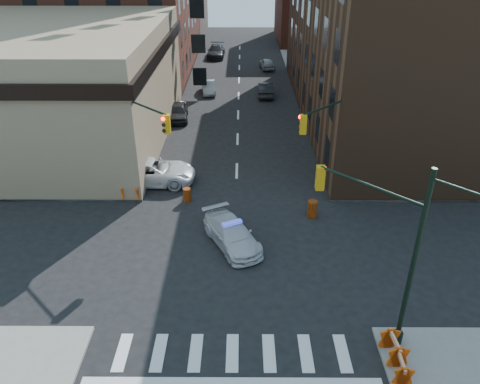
{
  "coord_description": "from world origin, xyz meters",
  "views": [
    {
      "loc": [
        0.38,
        -20.33,
        14.96
      ],
      "look_at": [
        0.27,
        2.83,
        2.2
      ],
      "focal_mm": 35.0,
      "sensor_mm": 36.0,
      "label": 1
    }
  ],
  "objects_px": {
    "pedestrian_a": "(117,179)",
    "barrel_bank": "(187,195)",
    "pickup": "(151,172)",
    "parked_car_wnear": "(178,112)",
    "police_car": "(232,234)",
    "barrel_road": "(312,209)",
    "barricade_nw_a": "(131,192)",
    "parked_car_enear": "(265,89)",
    "parked_car_wfar": "(209,87)",
    "barricade_se_a": "(400,367)",
    "pedestrian_b": "(49,185)"
  },
  "relations": [
    {
      "from": "police_car",
      "to": "parked_car_wnear",
      "type": "distance_m",
      "value": 20.61
    },
    {
      "from": "pickup",
      "to": "barrel_road",
      "type": "distance_m",
      "value": 11.3
    },
    {
      "from": "parked_car_wfar",
      "to": "barricade_se_a",
      "type": "height_order",
      "value": "parked_car_wfar"
    },
    {
      "from": "parked_car_enear",
      "to": "barricade_se_a",
      "type": "bearing_deg",
      "value": 95.81
    },
    {
      "from": "pickup",
      "to": "police_car",
      "type": "bearing_deg",
      "value": -141.9
    },
    {
      "from": "barrel_bank",
      "to": "pedestrian_a",
      "type": "bearing_deg",
      "value": 165.7
    },
    {
      "from": "parked_car_wfar",
      "to": "barricade_se_a",
      "type": "relative_size",
      "value": 3.4
    },
    {
      "from": "parked_car_wfar",
      "to": "parked_car_enear",
      "type": "height_order",
      "value": "parked_car_enear"
    },
    {
      "from": "pedestrian_a",
      "to": "barricade_nw_a",
      "type": "distance_m",
      "value": 1.63
    },
    {
      "from": "parked_car_enear",
      "to": "pedestrian_b",
      "type": "relative_size",
      "value": 2.72
    },
    {
      "from": "parked_car_wnear",
      "to": "parked_car_wfar",
      "type": "distance_m",
      "value": 8.53
    },
    {
      "from": "parked_car_enear",
      "to": "barrel_bank",
      "type": "height_order",
      "value": "parked_car_enear"
    },
    {
      "from": "barrel_road",
      "to": "pickup",
      "type": "bearing_deg",
      "value": 157.16
    },
    {
      "from": "parked_car_wnear",
      "to": "barrel_road",
      "type": "height_order",
      "value": "parked_car_wnear"
    },
    {
      "from": "police_car",
      "to": "barricade_nw_a",
      "type": "xyz_separation_m",
      "value": [
        -6.51,
        4.86,
        -0.05
      ]
    },
    {
      "from": "parked_car_wfar",
      "to": "barrel_bank",
      "type": "bearing_deg",
      "value": -95.62
    },
    {
      "from": "parked_car_wnear",
      "to": "barricade_nw_a",
      "type": "height_order",
      "value": "parked_car_wnear"
    },
    {
      "from": "parked_car_wnear",
      "to": "barrel_road",
      "type": "bearing_deg",
      "value": -64.48
    },
    {
      "from": "barrel_road",
      "to": "barrel_bank",
      "type": "bearing_deg",
      "value": 166.76
    },
    {
      "from": "pedestrian_a",
      "to": "barrel_road",
      "type": "height_order",
      "value": "pedestrian_a"
    },
    {
      "from": "parked_car_wfar",
      "to": "parked_car_enear",
      "type": "xyz_separation_m",
      "value": [
        6.04,
        -0.95,
        0.08
      ]
    },
    {
      "from": "pickup",
      "to": "barrel_road",
      "type": "bearing_deg",
      "value": -112.32
    },
    {
      "from": "barrel_bank",
      "to": "barricade_nw_a",
      "type": "relative_size",
      "value": 0.71
    },
    {
      "from": "parked_car_wfar",
      "to": "pedestrian_a",
      "type": "height_order",
      "value": "pedestrian_a"
    },
    {
      "from": "pedestrian_a",
      "to": "barrel_bank",
      "type": "relative_size",
      "value": 1.86
    },
    {
      "from": "barricade_se_a",
      "to": "barricade_nw_a",
      "type": "distance_m",
      "value": 18.94
    },
    {
      "from": "pedestrian_b",
      "to": "parked_car_wfar",
      "type": "bearing_deg",
      "value": 83.77
    },
    {
      "from": "police_car",
      "to": "barrel_bank",
      "type": "relative_size",
      "value": 5.19
    },
    {
      "from": "pedestrian_b",
      "to": "barricade_nw_a",
      "type": "bearing_deg",
      "value": 11.49
    },
    {
      "from": "police_car",
      "to": "barrel_bank",
      "type": "height_order",
      "value": "police_car"
    },
    {
      "from": "parked_car_wfar",
      "to": "barrel_road",
      "type": "xyz_separation_m",
      "value": [
        7.82,
        -25.18,
        -0.12
      ]
    },
    {
      "from": "pickup",
      "to": "pedestrian_b",
      "type": "relative_size",
      "value": 3.74
    },
    {
      "from": "pickup",
      "to": "barricade_nw_a",
      "type": "relative_size",
      "value": 4.7
    },
    {
      "from": "parked_car_wnear",
      "to": "pedestrian_b",
      "type": "relative_size",
      "value": 2.7
    },
    {
      "from": "pickup",
      "to": "parked_car_wnear",
      "type": "height_order",
      "value": "pickup"
    },
    {
      "from": "barricade_se_a",
      "to": "pedestrian_b",
      "type": "bearing_deg",
      "value": 54.74
    },
    {
      "from": "barrel_bank",
      "to": "pedestrian_b",
      "type": "bearing_deg",
      "value": 177.42
    },
    {
      "from": "barricade_nw_a",
      "to": "pickup",
      "type": "bearing_deg",
      "value": 74.27
    },
    {
      "from": "parked_car_wfar",
      "to": "barricade_nw_a",
      "type": "relative_size",
      "value": 3.04
    },
    {
      "from": "parked_car_wnear",
      "to": "pedestrian_b",
      "type": "xyz_separation_m",
      "value": [
        -6.5,
        -14.75,
        0.21
      ]
    },
    {
      "from": "police_car",
      "to": "parked_car_wnear",
      "type": "xyz_separation_m",
      "value": [
        -5.34,
        19.91,
        0.06
      ]
    },
    {
      "from": "parked_car_wnear",
      "to": "barrel_road",
      "type": "xyz_separation_m",
      "value": [
        10.11,
        -16.97,
        -0.22
      ]
    },
    {
      "from": "police_car",
      "to": "parked_car_enear",
      "type": "distance_m",
      "value": 27.34
    },
    {
      "from": "parked_car_wnear",
      "to": "barricade_se_a",
      "type": "height_order",
      "value": "parked_car_wnear"
    },
    {
      "from": "parked_car_wnear",
      "to": "barrel_bank",
      "type": "relative_size",
      "value": 4.78
    },
    {
      "from": "barricade_se_a",
      "to": "barrel_road",
      "type": "bearing_deg",
      "value": 10.63
    },
    {
      "from": "parked_car_wfar",
      "to": "barrel_road",
      "type": "height_order",
      "value": "parked_car_wfar"
    },
    {
      "from": "police_car",
      "to": "barrel_road",
      "type": "bearing_deg",
      "value": 4.98
    },
    {
      "from": "police_car",
      "to": "pedestrian_b",
      "type": "bearing_deg",
      "value": 129.8
    },
    {
      "from": "barricade_nw_a",
      "to": "parked_car_enear",
      "type": "bearing_deg",
      "value": 70.72
    }
  ]
}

